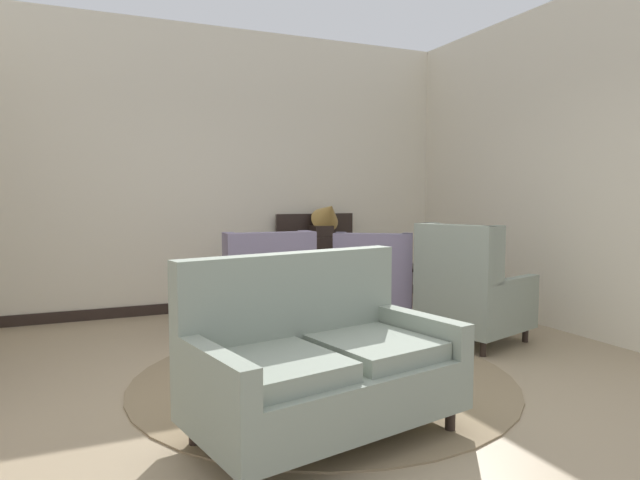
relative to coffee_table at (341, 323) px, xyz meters
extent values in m
plane|color=#9E896B|center=(-0.18, -0.38, -0.40)|extent=(8.85, 8.85, 0.00)
cube|color=beige|center=(-0.18, 2.78, 1.27)|extent=(5.87, 0.08, 3.34)
cube|color=beige|center=(2.68, 0.57, 1.27)|extent=(0.08, 4.42, 3.34)
cube|color=black|center=(-0.18, 2.73, -0.34)|extent=(5.71, 0.03, 0.12)
cylinder|color=#847051|center=(-0.18, -0.08, -0.39)|extent=(2.83, 2.83, 0.01)
cylinder|color=black|center=(0.00, 0.00, 0.08)|extent=(0.81, 0.81, 0.04)
cylinder|color=black|center=(0.00, 0.00, -0.14)|extent=(0.10, 0.10, 0.41)
cube|color=black|center=(0.22, 0.00, -0.36)|extent=(0.28, 0.07, 0.07)
cube|color=black|center=(-0.12, 0.18, -0.36)|extent=(0.21, 0.27, 0.07)
cube|color=black|center=(-0.09, -0.20, -0.36)|extent=(0.17, 0.28, 0.07)
cylinder|color=beige|center=(-0.06, 0.01, 0.11)|extent=(0.11, 0.11, 0.02)
ellipsoid|color=beige|center=(-0.06, 0.01, 0.25)|extent=(0.19, 0.19, 0.25)
cylinder|color=beige|center=(-0.06, 0.01, 0.43)|extent=(0.08, 0.08, 0.11)
torus|color=beige|center=(-0.06, 0.01, 0.48)|extent=(0.16, 0.16, 0.02)
cube|color=gray|center=(-0.58, -1.01, -0.11)|extent=(1.63, 1.12, 0.29)
cube|color=gray|center=(-0.65, -0.66, 0.34)|extent=(1.49, 0.44, 0.59)
cube|color=gray|center=(-0.89, -1.11, 0.09)|extent=(0.71, 0.75, 0.10)
cube|color=gray|center=(-0.25, -0.98, 0.09)|extent=(0.71, 0.75, 0.10)
cube|color=gray|center=(-1.24, -1.19, 0.14)|extent=(0.26, 0.75, 0.20)
cube|color=gray|center=(0.11, -0.92, 0.14)|extent=(0.26, 0.75, 0.20)
cylinder|color=black|center=(0.12, -1.21, -0.33)|extent=(0.06, 0.06, 0.14)
cylinder|color=black|center=(-1.28, -0.80, -0.33)|extent=(0.06, 0.06, 0.14)
cylinder|color=black|center=(-0.01, -0.54, -0.33)|extent=(0.06, 0.06, 0.14)
cube|color=slate|center=(-0.18, 1.44, -0.10)|extent=(0.87, 0.88, 0.30)
cube|color=slate|center=(-0.19, 1.08, 0.34)|extent=(0.85, 0.16, 0.59)
cube|color=slate|center=(0.18, 1.16, 0.41)|extent=(0.11, 0.20, 0.45)
cube|color=slate|center=(-0.56, 1.18, 0.41)|extent=(0.11, 0.20, 0.45)
cube|color=slate|center=(0.19, 1.48, 0.16)|extent=(0.12, 0.76, 0.22)
cube|color=slate|center=(-0.55, 1.50, 0.16)|extent=(0.12, 0.76, 0.22)
cylinder|color=black|center=(0.17, 1.78, -0.33)|extent=(0.06, 0.06, 0.14)
cylinder|color=black|center=(-0.51, 1.80, -0.33)|extent=(0.06, 0.06, 0.14)
cylinder|color=black|center=(0.15, 1.08, -0.33)|extent=(0.06, 0.06, 0.14)
cylinder|color=black|center=(-0.53, 1.10, -0.33)|extent=(0.06, 0.06, 0.14)
cube|color=gray|center=(1.55, 0.31, -0.10)|extent=(1.06, 1.01, 0.31)
cube|color=gray|center=(1.20, 0.20, 0.39)|extent=(0.37, 0.79, 0.67)
cube|color=gray|center=(1.39, -0.10, 0.47)|extent=(0.22, 0.16, 0.51)
cube|color=gray|center=(1.19, 0.56, 0.47)|extent=(0.22, 0.16, 0.51)
cube|color=gray|center=(1.70, 0.00, 0.15)|extent=(0.76, 0.32, 0.19)
cube|color=gray|center=(1.50, 0.65, 0.15)|extent=(0.76, 0.32, 0.19)
cylinder|color=black|center=(1.98, 0.12, -0.33)|extent=(0.06, 0.06, 0.14)
cylinder|color=black|center=(1.79, 0.72, -0.33)|extent=(0.06, 0.06, 0.14)
cylinder|color=black|center=(1.31, -0.09, -0.33)|extent=(0.06, 0.06, 0.14)
cylinder|color=black|center=(1.12, 0.50, -0.33)|extent=(0.06, 0.06, 0.14)
cube|color=slate|center=(1.02, 1.27, -0.12)|extent=(1.14, 1.17, 0.26)
cube|color=slate|center=(0.81, 0.95, 0.31)|extent=(0.72, 0.55, 0.60)
cube|color=slate|center=(1.13, 0.84, 0.38)|extent=(0.19, 0.22, 0.45)
cube|color=slate|center=(0.58, 1.21, 0.38)|extent=(0.19, 0.22, 0.45)
cube|color=slate|center=(1.32, 1.12, 0.12)|extent=(0.53, 0.72, 0.22)
cube|color=slate|center=(0.77, 1.49, 0.12)|extent=(0.53, 0.72, 0.22)
cylinder|color=black|center=(1.47, 1.40, -0.33)|extent=(0.06, 0.06, 0.14)
cylinder|color=black|center=(0.97, 1.74, -0.33)|extent=(0.06, 0.06, 0.14)
cylinder|color=black|center=(1.06, 0.79, -0.33)|extent=(0.06, 0.06, 0.14)
cylinder|color=black|center=(0.56, 1.13, -0.33)|extent=(0.06, 0.06, 0.14)
cylinder|color=black|center=(1.10, 1.03, 0.25)|extent=(0.59, 0.59, 0.03)
cylinder|color=black|center=(1.10, 1.03, -0.08)|extent=(0.07, 0.07, 0.63)
cylinder|color=black|center=(1.10, 1.03, -0.38)|extent=(0.38, 0.38, 0.04)
cube|color=black|center=(0.92, 2.48, 0.08)|extent=(1.04, 0.38, 0.76)
cube|color=black|center=(0.92, 2.65, 0.60)|extent=(1.04, 0.04, 0.28)
cube|color=black|center=(0.45, 2.35, -0.35)|extent=(0.06, 0.06, 0.10)
cube|color=black|center=(1.39, 2.35, -0.35)|extent=(0.06, 0.06, 0.10)
cube|color=black|center=(0.45, 2.62, -0.35)|extent=(0.06, 0.06, 0.10)
cube|color=black|center=(1.39, 2.62, -0.35)|extent=(0.06, 0.06, 0.10)
cube|color=black|center=(0.92, 2.46, 0.53)|extent=(0.24, 0.24, 0.14)
cone|color=#B28942|center=(0.98, 2.38, 0.76)|extent=(0.38, 0.48, 0.47)
camera|label=1|loc=(-1.82, -3.76, 0.98)|focal=30.96mm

